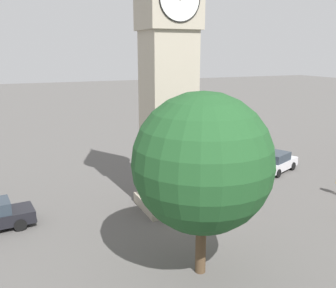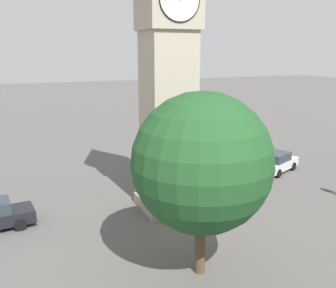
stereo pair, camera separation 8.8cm
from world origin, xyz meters
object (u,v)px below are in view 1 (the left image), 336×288
object	(u,v)px
clock_tower	(168,18)
tree	(202,163)
car_silver_kerb	(193,148)
car_black_far	(276,162)
road_sign	(239,168)

from	to	relation	value
clock_tower	tree	world-z (taller)	clock_tower
car_silver_kerb	car_black_far	size ratio (longest dim) A/B	0.97
car_black_far	road_sign	size ratio (longest dim) A/B	1.59
car_black_far	road_sign	distance (m)	6.66
car_silver_kerb	road_sign	bearing A→B (deg)	79.93
road_sign	tree	bearing A→B (deg)	46.55
clock_tower	car_black_far	bearing A→B (deg)	-163.65
car_black_far	tree	bearing A→B (deg)	40.02
clock_tower	tree	distance (m)	9.27
car_silver_kerb	clock_tower	bearing A→B (deg)	55.45
car_black_far	tree	size ratio (longest dim) A/B	0.59
car_black_far	car_silver_kerb	bearing A→B (deg)	-58.34
tree	clock_tower	bearing A→B (deg)	-102.35
car_silver_kerb	tree	world-z (taller)	tree
road_sign	car_black_far	bearing A→B (deg)	-149.03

